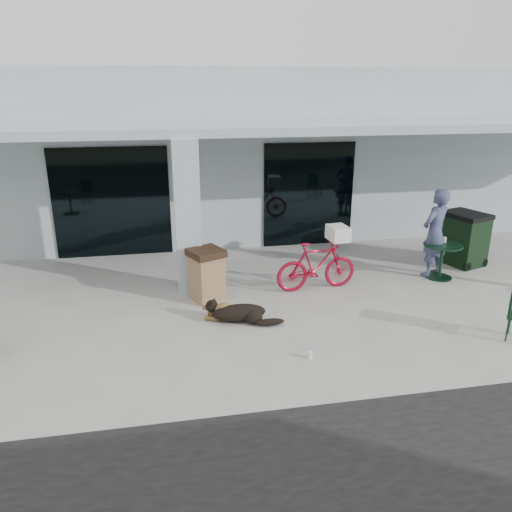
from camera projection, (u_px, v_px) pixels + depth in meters
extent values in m
plane|color=beige|center=(287.00, 336.00, 8.57)|extent=(80.00, 80.00, 0.00)
cube|color=silver|center=(223.00, 146.00, 15.74)|extent=(22.00, 7.00, 4.50)
cube|color=black|center=(112.00, 203.00, 12.20)|extent=(2.80, 0.06, 2.70)
cube|color=black|center=(309.00, 195.00, 13.08)|extent=(2.40, 0.06, 2.70)
cube|color=silver|center=(188.00, 218.00, 9.94)|extent=(0.50, 0.50, 3.12)
cube|color=silver|center=(250.00, 127.00, 10.87)|extent=(22.00, 2.80, 0.18)
imported|color=#A30D27|center=(316.00, 266.00, 10.36)|extent=(1.78, 0.64, 1.04)
cube|color=white|center=(338.00, 233.00, 10.26)|extent=(0.41, 0.53, 0.30)
cylinder|color=white|center=(310.00, 355.00, 7.85)|extent=(0.11, 0.11, 0.11)
imported|color=#3D4567|center=(435.00, 233.00, 10.98)|extent=(0.86, 0.76, 1.98)
cylinder|color=white|center=(444.00, 240.00, 11.01)|extent=(0.11, 0.11, 0.11)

